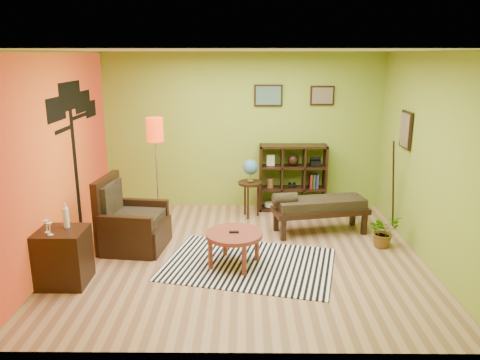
{
  "coord_description": "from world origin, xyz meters",
  "views": [
    {
      "loc": [
        0.02,
        -6.12,
        2.76
      ],
      "look_at": [
        -0.03,
        0.2,
        1.05
      ],
      "focal_mm": 35.0,
      "sensor_mm": 36.0,
      "label": 1
    }
  ],
  "objects_px": {
    "potted_plant": "(383,234)",
    "armchair": "(130,227)",
    "floor_lamp": "(155,140)",
    "bench": "(318,206)",
    "globe_table": "(250,174)",
    "side_cabinet": "(63,257)",
    "coffee_table": "(234,237)",
    "cube_shelf": "(293,178)"
  },
  "relations": [
    {
      "from": "side_cabinet",
      "to": "bench",
      "type": "bearing_deg",
      "value": 27.1
    },
    {
      "from": "globe_table",
      "to": "bench",
      "type": "height_order",
      "value": "globe_table"
    },
    {
      "from": "cube_shelf",
      "to": "globe_table",
      "type": "bearing_deg",
      "value": -152.71
    },
    {
      "from": "side_cabinet",
      "to": "potted_plant",
      "type": "height_order",
      "value": "side_cabinet"
    },
    {
      "from": "side_cabinet",
      "to": "floor_lamp",
      "type": "distance_m",
      "value": 2.33
    },
    {
      "from": "side_cabinet",
      "to": "potted_plant",
      "type": "bearing_deg",
      "value": 15.45
    },
    {
      "from": "side_cabinet",
      "to": "potted_plant",
      "type": "relative_size",
      "value": 2.09
    },
    {
      "from": "floor_lamp",
      "to": "cube_shelf",
      "type": "relative_size",
      "value": 1.51
    },
    {
      "from": "floor_lamp",
      "to": "cube_shelf",
      "type": "xyz_separation_m",
      "value": [
        2.27,
        1.02,
        -0.87
      ]
    },
    {
      "from": "floor_lamp",
      "to": "globe_table",
      "type": "xyz_separation_m",
      "value": [
        1.49,
        0.62,
        -0.69
      ]
    },
    {
      "from": "globe_table",
      "to": "bench",
      "type": "distance_m",
      "value": 1.34
    },
    {
      "from": "armchair",
      "to": "potted_plant",
      "type": "relative_size",
      "value": 2.19
    },
    {
      "from": "floor_lamp",
      "to": "globe_table",
      "type": "relative_size",
      "value": 1.77
    },
    {
      "from": "coffee_table",
      "to": "side_cabinet",
      "type": "relative_size",
      "value": 0.75
    },
    {
      "from": "potted_plant",
      "to": "cube_shelf",
      "type": "bearing_deg",
      "value": 124.24
    },
    {
      "from": "coffee_table",
      "to": "globe_table",
      "type": "distance_m",
      "value": 2.0
    },
    {
      "from": "side_cabinet",
      "to": "globe_table",
      "type": "distance_m",
      "value": 3.43
    },
    {
      "from": "potted_plant",
      "to": "floor_lamp",
      "type": "bearing_deg",
      "value": 168.68
    },
    {
      "from": "armchair",
      "to": "globe_table",
      "type": "distance_m",
      "value": 2.28
    },
    {
      "from": "globe_table",
      "to": "cube_shelf",
      "type": "bearing_deg",
      "value": 27.29
    },
    {
      "from": "potted_plant",
      "to": "armchair",
      "type": "bearing_deg",
      "value": -179.09
    },
    {
      "from": "bench",
      "to": "coffee_table",
      "type": "bearing_deg",
      "value": -137.09
    },
    {
      "from": "coffee_table",
      "to": "globe_table",
      "type": "xyz_separation_m",
      "value": [
        0.24,
        1.95,
        0.38
      ]
    },
    {
      "from": "globe_table",
      "to": "bench",
      "type": "bearing_deg",
      "value": -35.53
    },
    {
      "from": "globe_table",
      "to": "potted_plant",
      "type": "relative_size",
      "value": 2.11
    },
    {
      "from": "bench",
      "to": "side_cabinet",
      "type": "bearing_deg",
      "value": -152.9
    },
    {
      "from": "bench",
      "to": "potted_plant",
      "type": "distance_m",
      "value": 1.08
    },
    {
      "from": "floor_lamp",
      "to": "armchair",
      "type": "bearing_deg",
      "value": -110.78
    },
    {
      "from": "armchair",
      "to": "floor_lamp",
      "type": "relative_size",
      "value": 0.59
    },
    {
      "from": "floor_lamp",
      "to": "bench",
      "type": "bearing_deg",
      "value": -3.03
    },
    {
      "from": "armchair",
      "to": "globe_table",
      "type": "relative_size",
      "value": 1.04
    },
    {
      "from": "coffee_table",
      "to": "side_cabinet",
      "type": "bearing_deg",
      "value": -165.77
    },
    {
      "from": "bench",
      "to": "globe_table",
      "type": "bearing_deg",
      "value": 144.47
    },
    {
      "from": "side_cabinet",
      "to": "globe_table",
      "type": "xyz_separation_m",
      "value": [
        2.33,
        2.48,
        0.42
      ]
    },
    {
      "from": "globe_table",
      "to": "bench",
      "type": "relative_size",
      "value": 0.65
    },
    {
      "from": "globe_table",
      "to": "cube_shelf",
      "type": "distance_m",
      "value": 0.9
    },
    {
      "from": "cube_shelf",
      "to": "bench",
      "type": "xyz_separation_m",
      "value": [
        0.27,
        -1.15,
        -0.16
      ]
    },
    {
      "from": "armchair",
      "to": "globe_table",
      "type": "bearing_deg",
      "value": 37.59
    },
    {
      "from": "bench",
      "to": "potted_plant",
      "type": "bearing_deg",
      "value": -31.83
    },
    {
      "from": "armchair",
      "to": "side_cabinet",
      "type": "height_order",
      "value": "armchair"
    },
    {
      "from": "floor_lamp",
      "to": "cube_shelf",
      "type": "bearing_deg",
      "value": 24.22
    },
    {
      "from": "side_cabinet",
      "to": "potted_plant",
      "type": "xyz_separation_m",
      "value": [
        4.27,
        1.18,
        -0.16
      ]
    }
  ]
}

